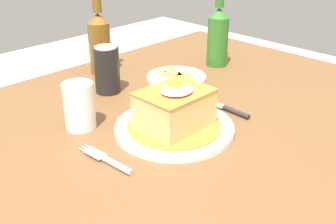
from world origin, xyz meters
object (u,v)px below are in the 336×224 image
object	(u,v)px
main_plate	(174,128)
beer_bottle_amber	(99,40)
fork	(110,161)
knife	(228,109)
beer_bottle_green	(218,34)
soda_can	(107,70)
side_plate_fries	(176,77)
drinking_glass	(80,109)

from	to	relation	value
main_plate	beer_bottle_amber	bearing A→B (deg)	74.77
fork	knife	distance (m)	0.35
fork	beer_bottle_green	world-z (taller)	beer_bottle_green
main_plate	beer_bottle_green	size ratio (longest dim) A/B	0.98
beer_bottle_amber	fork	bearing A→B (deg)	-125.35
soda_can	side_plate_fries	distance (m)	0.21
main_plate	side_plate_fries	xyz separation A→B (m)	(0.23, 0.21, -0.00)
knife	beer_bottle_amber	size ratio (longest dim) A/B	0.62
soda_can	beer_bottle_green	bearing A→B (deg)	-10.87
fork	main_plate	bearing A→B (deg)	1.01
knife	fork	bearing A→B (deg)	176.84
beer_bottle_amber	knife	bearing A→B (deg)	-83.11
soda_can	main_plate	bearing A→B (deg)	-97.18
fork	knife	bearing A→B (deg)	-3.16
main_plate	side_plate_fries	world-z (taller)	main_plate
knife	soda_can	distance (m)	0.33
fork	drinking_glass	world-z (taller)	drinking_glass
beer_bottle_amber	side_plate_fries	distance (m)	0.25
main_plate	fork	world-z (taller)	main_plate
main_plate	beer_bottle_amber	xyz separation A→B (m)	(0.11, 0.41, 0.09)
beer_bottle_green	side_plate_fries	xyz separation A→B (m)	(-0.17, 0.01, -0.09)
main_plate	side_plate_fries	distance (m)	0.32
main_plate	beer_bottle_amber	distance (m)	0.43
knife	drinking_glass	size ratio (longest dim) A/B	1.58
soda_can	beer_bottle_green	xyz separation A→B (m)	(0.37, -0.07, 0.04)
fork	beer_bottle_amber	size ratio (longest dim) A/B	0.53
fork	beer_bottle_green	distance (m)	0.63
side_plate_fries	drinking_glass	bearing A→B (deg)	-171.62
side_plate_fries	main_plate	bearing A→B (deg)	-137.02
knife	soda_can	world-z (taller)	soda_can
main_plate	side_plate_fries	bearing A→B (deg)	42.98
fork	beer_bottle_amber	distance (m)	0.51
main_plate	soda_can	size ratio (longest dim) A/B	2.11
fork	drinking_glass	size ratio (longest dim) A/B	1.35
fork	side_plate_fries	world-z (taller)	side_plate_fries
knife	drinking_glass	bearing A→B (deg)	148.23
main_plate	beer_bottle_green	distance (m)	0.46
soda_can	beer_bottle_amber	bearing A→B (deg)	59.60
side_plate_fries	beer_bottle_amber	bearing A→B (deg)	121.51
drinking_glass	beer_bottle_green	bearing A→B (deg)	4.99
drinking_glass	side_plate_fries	xyz separation A→B (m)	(0.36, 0.05, -0.04)
knife	side_plate_fries	distance (m)	0.25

